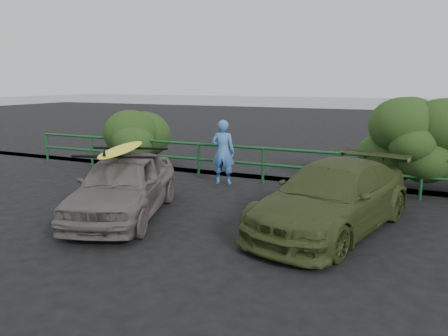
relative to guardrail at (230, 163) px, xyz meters
The scene contains 10 objects.
ground 5.03m from the guardrail, 90.00° to the right, with size 80.00×80.00×0.00m, color black.
ocean 55.00m from the guardrail, 90.00° to the left, with size 200.00×200.00×0.00m, color slate.
guardrail is the anchor object (origin of this frame).
shrub_left 4.84m from the guardrail, behind, with size 3.20×2.40×2.04m, color #284519, non-canonical shape.
shrub_right 5.06m from the guardrail, ahead, with size 3.20×2.40×2.19m, color #284519, non-canonical shape.
sedan 4.04m from the guardrail, 99.78° to the right, with size 1.58×3.93×1.34m, color #68605C.
olive_vehicle 4.61m from the guardrail, 41.31° to the right, with size 1.80×4.44×1.29m, color #3A461F.
man 0.55m from the guardrail, 93.57° to the right, with size 0.65×0.43×1.78m, color #457DCF.
roof_rack 4.12m from the guardrail, 99.78° to the right, with size 1.66×1.16×0.06m, color black, non-canonical shape.
surfboard 4.14m from the guardrail, 99.78° to the right, with size 0.50×2.42×0.07m, color #FCFF1A.
Camera 1 is at (4.90, -6.20, 2.81)m, focal length 35.00 mm.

